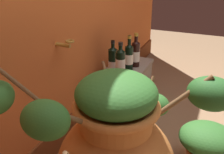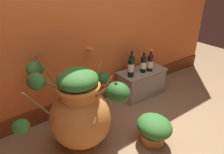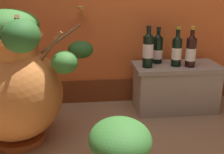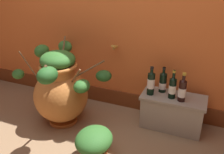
{
  "view_description": "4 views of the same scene",
  "coord_description": "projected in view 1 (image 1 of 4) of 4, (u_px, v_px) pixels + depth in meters",
  "views": [
    {
      "loc": [
        -1.35,
        0.15,
        1.25
      ],
      "look_at": [
        0.2,
        0.82,
        0.49
      ],
      "focal_mm": 43.24,
      "sensor_mm": 36.0,
      "label": 1
    },
    {
      "loc": [
        -1.09,
        -0.89,
        1.52
      ],
      "look_at": [
        0.11,
        0.77,
        0.49
      ],
      "focal_mm": 33.21,
      "sensor_mm": 36.0,
      "label": 2
    },
    {
      "loc": [
        -0.01,
        -1.05,
        0.93
      ],
      "look_at": [
        0.17,
        0.65,
        0.36
      ],
      "focal_mm": 44.27,
      "sensor_mm": 36.0,
      "label": 3
    },
    {
      "loc": [
        0.95,
        -1.33,
        1.52
      ],
      "look_at": [
        0.05,
        0.81,
        0.5
      ],
      "focal_mm": 38.48,
      "sensor_mm": 36.0,
      "label": 4
    }
  ],
  "objects": [
    {
      "name": "wine_bottle_right",
      "position": [
        129.0,
        56.0,
        2.27
      ],
      "size": [
        0.07,
        0.07,
        0.3
      ],
      "color": "black",
      "rests_on": "stone_ledge"
    },
    {
      "name": "stone_ledge",
      "position": [
        126.0,
        85.0,
        2.41
      ],
      "size": [
        0.65,
        0.32,
        0.36
      ],
      "color": "#9E9384",
      "rests_on": "ground_plane"
    },
    {
      "name": "wine_bottle_left",
      "position": [
        113.0,
        60.0,
        2.21
      ],
      "size": [
        0.08,
        0.08,
        0.28
      ],
      "color": "black",
      "rests_on": "stone_ledge"
    },
    {
      "name": "wine_bottle_middle",
      "position": [
        120.0,
        63.0,
        2.08
      ],
      "size": [
        0.08,
        0.08,
        0.3
      ],
      "color": "black",
      "rests_on": "stone_ledge"
    },
    {
      "name": "potted_shrub",
      "position": [
        207.0,
        143.0,
        1.7
      ],
      "size": [
        0.32,
        0.36,
        0.29
      ],
      "color": "#B26638",
      "rests_on": "ground_plane"
    },
    {
      "name": "terracotta_urn",
      "position": [
        115.0,
        154.0,
        1.26
      ],
      "size": [
        1.06,
        0.99,
        0.85
      ],
      "color": "#C17033",
      "rests_on": "ground_plane"
    },
    {
      "name": "wine_bottle_back",
      "position": [
        136.0,
        53.0,
        2.34
      ],
      "size": [
        0.07,
        0.07,
        0.3
      ],
      "color": "black",
      "rests_on": "stone_ledge"
    }
  ]
}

